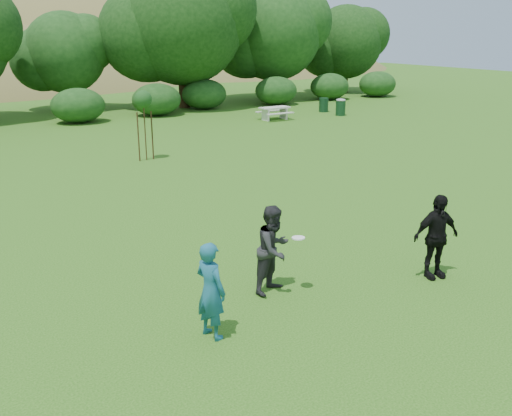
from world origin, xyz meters
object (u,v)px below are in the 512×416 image
(trash_can_near, at_px, (324,105))
(picnic_table, at_px, (275,111))
(player_black, at_px, (436,237))
(trash_can_lidded, at_px, (341,107))
(player_teal, at_px, (211,290))
(sapling, at_px, (143,101))
(player_grey, at_px, (274,249))

(trash_can_near, height_order, picnic_table, trash_can_near)
(trash_can_near, bearing_deg, picnic_table, -166.66)
(player_black, relative_size, trash_can_near, 2.09)
(player_black, height_order, trash_can_near, player_black)
(trash_can_lidded, bearing_deg, player_teal, -135.05)
(trash_can_near, distance_m, sapling, 16.95)
(player_grey, xyz_separation_m, player_black, (3.35, -1.29, 0.02))
(player_black, bearing_deg, trash_can_near, 68.43)
(player_grey, relative_size, trash_can_near, 2.05)
(player_teal, xyz_separation_m, picnic_table, (14.98, 20.16, -0.37))
(picnic_table, bearing_deg, player_black, -115.27)
(player_black, xyz_separation_m, trash_can_near, (14.28, 21.60, -0.49))
(player_black, relative_size, sapling, 0.66)
(picnic_table, relative_size, trash_can_lidded, 1.71)
(player_teal, bearing_deg, player_grey, -79.36)
(player_grey, height_order, trash_can_near, player_grey)
(trash_can_near, bearing_deg, trash_can_lidded, -94.00)
(player_teal, xyz_separation_m, player_grey, (1.96, 0.94, 0.04))
(player_teal, bearing_deg, player_black, -108.79)
(player_black, relative_size, picnic_table, 1.04)
(sapling, height_order, picnic_table, sapling)
(trash_can_near, distance_m, picnic_table, 4.72)
(trash_can_near, distance_m, trash_can_lidded, 1.84)
(player_grey, bearing_deg, trash_can_lidded, 25.21)
(sapling, bearing_deg, trash_can_near, 25.60)
(player_black, distance_m, sapling, 14.43)
(player_grey, height_order, player_black, player_black)
(player_grey, xyz_separation_m, trash_can_lidded, (17.49, 18.48, -0.38))
(player_black, distance_m, trash_can_lidded, 24.31)
(player_grey, relative_size, sapling, 0.65)
(trash_can_lidded, bearing_deg, picnic_table, 170.57)
(player_grey, distance_m, sapling, 13.34)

